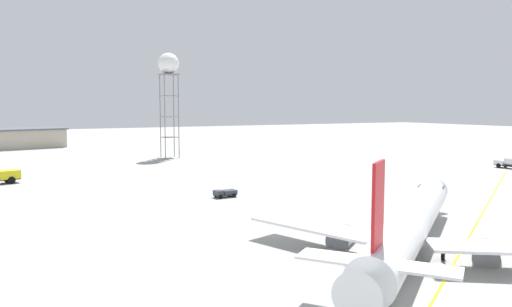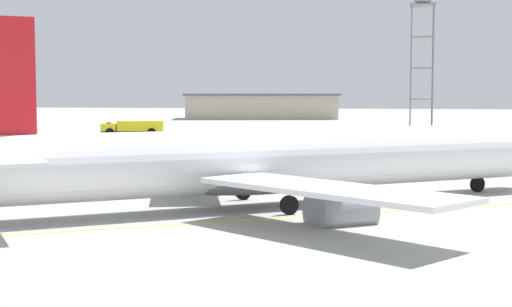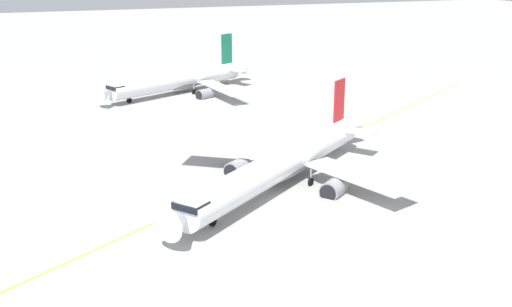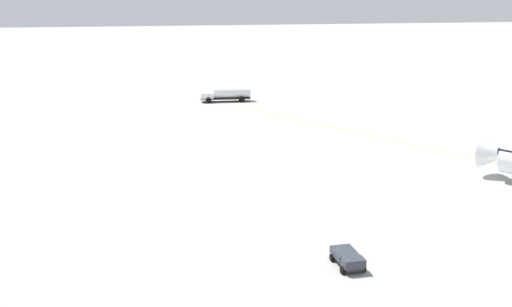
{
  "view_description": "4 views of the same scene",
  "coord_description": "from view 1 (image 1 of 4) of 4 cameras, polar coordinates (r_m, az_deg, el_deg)",
  "views": [
    {
      "loc": [
        -39.6,
        40.51,
        14.77
      ],
      "look_at": [
        39.49,
        -2.72,
        6.24
      ],
      "focal_mm": 35.25,
      "sensor_mm": 36.0,
      "label": 1
    },
    {
      "loc": [
        -48.89,
        -4.48,
        6.89
      ],
      "look_at": [
        -1.58,
        5.15,
        3.04
      ],
      "focal_mm": 52.66,
      "sensor_mm": 36.0,
      "label": 2
    },
    {
      "loc": [
        62.85,
        -27.02,
        27.4
      ],
      "look_at": [
        -2.33,
        -1.18,
        4.93
      ],
      "focal_mm": 42.43,
      "sensor_mm": 36.0,
      "label": 3
    },
    {
      "loc": [
        49.05,
        51.35,
        22.31
      ],
      "look_at": [
        39.49,
        -2.72,
        7.42
      ],
      "focal_mm": 44.06,
      "sensor_mm": 36.0,
      "label": 4
    }
  ],
  "objects": [
    {
      "name": "ground_plane",
      "position": [
        58.55,
        16.66,
        -9.44
      ],
      "size": [
        600.0,
        600.0,
        0.0
      ],
      "primitive_type": "plane",
      "color": "#9E9E99"
    },
    {
      "name": "taxiway_centreline",
      "position": [
        51.99,
        21.59,
        -11.48
      ],
      "size": [
        83.57,
        135.41,
        0.01
      ],
      "rotation": [
        0.0,
        0.0,
        5.26
      ],
      "color": "yellow",
      "rests_on": "ground_plane"
    },
    {
      "name": "radar_tower",
      "position": [
        146.62,
        -9.89,
        9.63
      ],
      "size": [
        5.93,
        5.93,
        29.78
      ],
      "color": "slate",
      "rests_on": "ground_plane"
    },
    {
      "name": "baggage_truck_truck",
      "position": [
        81.94,
        -3.54,
        -4.49
      ],
      "size": [
        2.21,
        3.74,
        1.22
      ],
      "rotation": [
        0.0,
        0.0,
        1.62
      ],
      "color": "#232326",
      "rests_on": "ground_plane"
    },
    {
      "name": "airliner_main",
      "position": [
        53.54,
        17.11,
        -7.93
      ],
      "size": [
        29.82,
        38.13,
        11.46
      ],
      "rotation": [
        0.0,
        0.0,
        5.34
      ],
      "color": "white",
      "rests_on": "ground_plane"
    }
  ]
}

